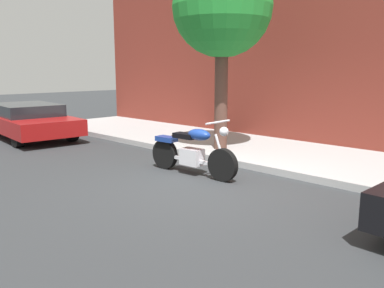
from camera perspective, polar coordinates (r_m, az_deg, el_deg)
The scene contains 5 objects.
ground_plane at distance 7.26m, azimuth 0.89°, elevation -5.83°, with size 60.00×60.00×0.00m, color #303335.
sidewalk at distance 9.68m, azimuth 13.64°, elevation -1.55°, with size 18.16×3.13×0.14m, color #A9A9A9.
motorcycle at distance 7.88m, azimuth 0.02°, elevation -1.14°, with size 2.11×0.70×1.12m.
parked_car_red at distance 13.14m, azimuth -22.29°, elevation 3.21°, with size 4.43×2.19×1.03m.
street_tree at distance 9.77m, azimuth 4.32°, elevation 18.66°, with size 2.32×2.32×4.64m.
Camera 1 is at (4.78, -5.07, 2.04)m, focal length 37.52 mm.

